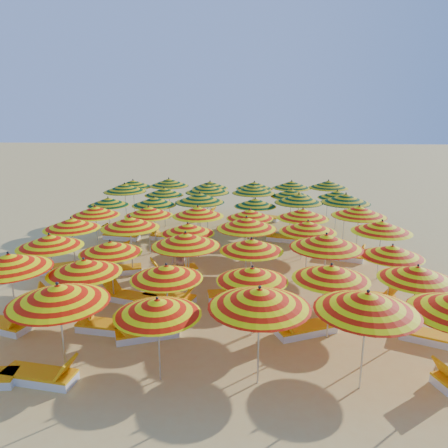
{
  "coord_description": "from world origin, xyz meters",
  "views": [
    {
      "loc": [
        0.91,
        -16.37,
        6.15
      ],
      "look_at": [
        0.0,
        0.5,
        1.6
      ],
      "focal_mm": 35.0,
      "sensor_mm": 36.0,
      "label": 1
    }
  ],
  "objects": [
    {
      "name": "umbrella_15",
      "position": [
        1.07,
        -3.13,
        1.91
      ],
      "size": [
        2.11,
        2.11,
        2.16
      ],
      "color": "silver",
      "rests_on": "ground"
    },
    {
      "name": "umbrella_30",
      "position": [
        -5.64,
        3.45,
        1.83
      ],
      "size": [
        2.25,
        2.25,
        2.07
      ],
      "color": "silver",
      "rests_on": "ground"
    },
    {
      "name": "umbrella_18",
      "position": [
        -5.61,
        -1.03,
        1.95
      ],
      "size": [
        2.47,
        2.47,
        2.21
      ],
      "color": "silver",
      "rests_on": "ground"
    },
    {
      "name": "umbrella_32",
      "position": [
        -1.26,
        3.13,
        2.12
      ],
      "size": [
        2.91,
        2.91,
        2.41
      ],
      "color": "silver",
      "rests_on": "ground"
    },
    {
      "name": "umbrella_26",
      "position": [
        -1.11,
        1.0,
        1.99
      ],
      "size": [
        2.21,
        2.21,
        2.26
      ],
      "color": "silver",
      "rests_on": "ground"
    },
    {
      "name": "lounger_21",
      "position": [
        -1.69,
        7.78,
        0.15
      ],
      "size": [
        1.83,
        1.13,
        0.69
      ],
      "rotation": [
        0.0,
        0.0,
        -0.35
      ],
      "color": "white",
      "rests_on": "ground"
    },
    {
      "name": "umbrella_14",
      "position": [
        -1.03,
        -3.2,
        2.07
      ],
      "size": [
        2.84,
        2.84,
        2.35
      ],
      "color": "silver",
      "rests_on": "ground"
    },
    {
      "name": "lounger_9",
      "position": [
        -2.88,
        -3.45,
        0.15
      ],
      "size": [
        1.83,
        1.1,
        0.69
      ],
      "rotation": [
        0.0,
        0.0,
        2.82
      ],
      "color": "white",
      "rests_on": "ground"
    },
    {
      "name": "lounger_1",
      "position": [
        -3.78,
        -7.81,
        0.15
      ],
      "size": [
        1.8,
        0.85,
        0.69
      ],
      "rotation": [
        0.0,
        0.0,
        -0.16
      ],
      "color": "white",
      "rests_on": "ground"
    },
    {
      "name": "umbrella_20",
      "position": [
        -1.24,
        -1.09,
        1.84
      ],
      "size": [
        2.33,
        2.33,
        2.09
      ],
      "color": "silver",
      "rests_on": "ground"
    },
    {
      "name": "umbrella_44",
      "position": [
        -1.19,
        7.87,
        1.89
      ],
      "size": [
        2.59,
        2.59,
        2.15
      ],
      "color": "silver",
      "rests_on": "ground"
    },
    {
      "name": "umbrella_22",
      "position": [
        3.13,
        -0.97,
        1.95
      ],
      "size": [
        2.76,
        2.76,
        2.21
      ],
      "color": "silver",
      "rests_on": "ground"
    },
    {
      "name": "umbrella_35",
      "position": [
        5.4,
        3.39,
        2.11
      ],
      "size": [
        2.67,
        2.67,
        2.39
      ],
      "color": "silver",
      "rests_on": "ground"
    },
    {
      "name": "umbrella_13",
      "position": [
        -3.38,
        -3.47,
        1.86
      ],
      "size": [
        2.17,
        2.17,
        2.11
      ],
      "color": "silver",
      "rests_on": "ground"
    },
    {
      "name": "lounger_10",
      "position": [
        -1.53,
        -3.43,
        0.15
      ],
      "size": [
        1.83,
        1.06,
        0.69
      ],
      "rotation": [
        0.0,
        0.0,
        -0.29
      ],
      "color": "white",
      "rests_on": "ground"
    },
    {
      "name": "umbrella_2",
      "position": [
        -1.05,
        -7.57,
        1.84
      ],
      "size": [
        2.42,
        2.42,
        2.09
      ],
      "color": "silver",
      "rests_on": "ground"
    },
    {
      "name": "lounger_14",
      "position": [
        -3.98,
        -1.04,
        0.15
      ],
      "size": [
        1.83,
        1.05,
        0.69
      ],
      "rotation": [
        0.0,
        0.0,
        3.43
      ],
      "color": "white",
      "rests_on": "ground"
    },
    {
      "name": "umbrella_7",
      "position": [
        -3.54,
        -5.34,
        1.91
      ],
      "size": [
        2.07,
        2.07,
        2.17
      ],
      "color": "silver",
      "rests_on": "ground"
    },
    {
      "name": "umbrella_23",
      "position": [
        5.74,
        -1.05,
        2.0
      ],
      "size": [
        2.75,
        2.75,
        2.28
      ],
      "color": "silver",
      "rests_on": "ground"
    },
    {
      "name": "umbrella_33",
      "position": [
        1.29,
        3.52,
        1.85
      ],
      "size": [
        2.63,
        2.63,
        2.1
      ],
      "color": "silver",
      "rests_on": "ground"
    },
    {
      "name": "umbrella_43",
      "position": [
        -3.47,
        7.56,
        2.07
      ],
      "size": [
        2.89,
        2.89,
        2.35
      ],
      "color": "silver",
      "rests_on": "ground"
    },
    {
      "name": "umbrella_17",
      "position": [
        5.44,
        -3.26,
        1.82
      ],
      "size": [
        2.36,
        2.36,
        2.07
      ],
      "color": "silver",
      "rests_on": "ground"
    },
    {
      "name": "lounger_12",
      "position": [
        4.94,
        -3.06,
        0.15
      ],
      "size": [
        1.8,
        0.86,
        0.69
      ],
      "rotation": [
        0.0,
        0.0,
        -0.17
      ],
      "color": "white",
      "rests_on": "ground"
    },
    {
      "name": "lounger_5",
      "position": [
        -1.83,
        -5.71,
        0.15
      ],
      "size": [
        1.83,
        1.15,
        0.69
      ],
      "rotation": [
        0.0,
        0.0,
        3.5
      ],
      "color": "white",
      "rests_on": "ground"
    },
    {
      "name": "lounger_17",
      "position": [
        4.94,
        1.04,
        0.15
      ],
      "size": [
        1.83,
        1.09,
        0.69
      ],
      "rotation": [
        0.0,
        0.0,
        -0.32
      ],
      "color": "white",
      "rests_on": "ground"
    },
    {
      "name": "umbrella_46",
      "position": [
        3.36,
        7.64,
        1.99
      ],
      "size": [
        2.47,
        2.47,
        2.26
      ],
      "color": "silver",
      "rests_on": "ground"
    },
    {
      "name": "lounger_4",
      "position": [
        -3.03,
        -5.41,
        0.15
      ],
      "size": [
        1.8,
        0.82,
        0.69
      ],
      "rotation": [
        0.0,
        0.0,
        3.0
      ],
      "color": "white",
      "rests_on": "ground"
    },
    {
      "name": "lounger_15",
      "position": [
        -1.84,
        -1.01,
        0.15
      ],
      "size": [
        1.82,
        1.18,
        0.69
      ],
      "rotation": [
        0.0,
        0.0,
        3.52
      ],
      "color": "white",
      "rests_on": "ground"
    },
    {
      "name": "lounger_22",
      "position": [
        1.81,
        7.46,
        0.15
      ],
      "size": [
        1.82,
        1.24,
        0.69
      ],
      "rotation": [
        0.0,
        0.0,
        2.72
      ],
      "color": "white",
      "rests_on": "ground"
    },
    {
      "name": "umbrella_3",
      "position": [
        1.21,
        -7.58,
        2.12
      ],
      "size": [
        2.63,
        2.63,
        2.41
      ],
      "color": "silver",
      "rests_on": "ground"
    },
    {
      "name": "lounger_19",
      "position": [
        -2.89,
        3.4,
        0.15
      ],
      "size": [
        1.82,
        0.96,
        0.69
      ],
      "rotation": [
        0.0,
        0.0,
        2.91
      ],
      "color": "white",
      "rests_on": "ground"
    },
    {
      "name": "lounger_8",
      "position": [
        -4.92,
        -3.54,
        0.15
      ],
      "size": [
        1.83,
        1.16,
        0.69
      ],
      "rotation": [
        0.0,
        0.0,
        3.5
      ],
      "color": "white",
      "rests_on": "ground"
    },
    {
      "name": "lounger_7",
      "position": [
        6.03,
        -5.56,
        0.15
      ],
      "size": [
        1.82,
        1.24,
        0.69
      ],
      "rotation": [
        0.0,
        0.0,
        -0.43
      ],
      "color": "white",
      "rests_on": "ground"
    },
    {
      "name": "umbrella_28",
      "position": [
        3.18,
        0.96,
        1.96
      ],
      "size": [
        2.73,
        2.73,
        2.23
      ],
      "color": "silver",
      "rests_on": "ground"
    },
    {
      "name": "umbrella_45",
      "position": [
        1.3,
        7.67,
        1.92
      ],
      "size": [
        2.26,
        2.26,
        2.18
      ],
      "color": "silver",
      "rests_on": "ground"
    },
    {
      "name": "umbrella_11",
      "position": [
        5.44,
        -5.33,
        1.9
      ],
      "size": [
        2.64,
        2.64,
        2.16
      ],
      "color": "silver",
      "rests_on": "ground"
    },
    {
      "name": "umbrella_4",
      "position": [
        3.51,
        -7.65,
        2.12
      ],
      "size": [
        2.92,
        2.92,
        2.4
      ],
      "color": "silver",
      "rests_on": "ground"
    },
    {
      "name": "umbrella_42",
      "position": [
        -5.52,
        7.61,
        1.97
      ],
      "size": [
        2.45,
        2.45,
        2.23
      ],
      "color": "silver",
      "rests_on": "ground"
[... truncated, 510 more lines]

